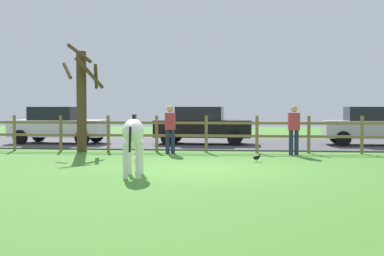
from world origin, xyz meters
The scene contains 11 objects.
ground_plane centered at (0.00, 0.00, 0.00)m, with size 60.00×60.00×0.00m, color #47842D.
parking_asphalt centered at (0.00, 9.30, 0.03)m, with size 28.00×7.40×0.05m, color #47474C.
paddock_fence centered at (-0.39, 5.00, 0.73)m, with size 21.32×0.11×1.29m.
bare_tree centered at (-4.78, 4.67, 1.97)m, with size 1.57×1.50×3.80m.
zebra centered at (-1.49, -1.43, 0.93)m, with size 0.63×1.93×1.41m.
crow_on_grass centered at (1.34, 1.99, 0.13)m, with size 0.22×0.10×0.20m.
parked_car_silver centered at (6.09, 8.62, 0.84)m, with size 4.01×1.90×1.56m.
parked_car_white centered at (-7.02, 8.19, 0.84)m, with size 4.07×2.01×1.56m.
parked_car_black centered at (-0.85, 8.49, 0.84)m, with size 4.03×1.94×1.56m.
visitor_left_of_tree centered at (-1.56, 4.28, 0.91)m, with size 0.38×0.26×1.64m.
visitor_right_of_tree centered at (2.57, 4.24, 0.91)m, with size 0.39×0.26×1.64m.
Camera 1 is at (1.20, -12.95, 1.56)m, focal length 48.13 mm.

